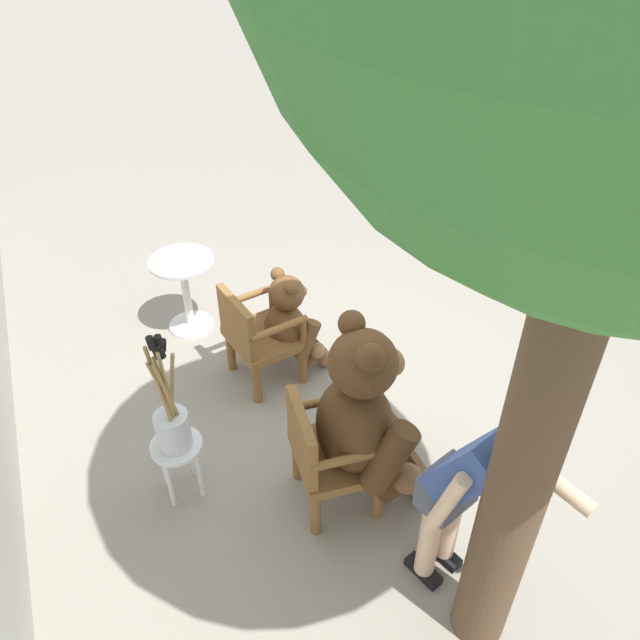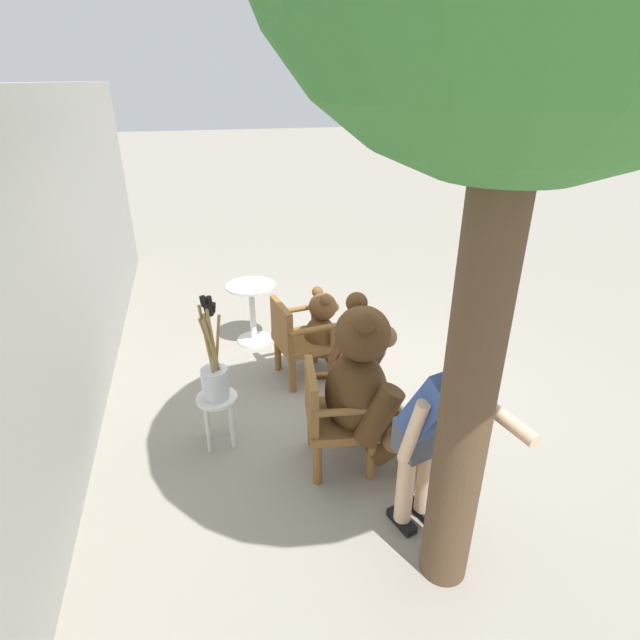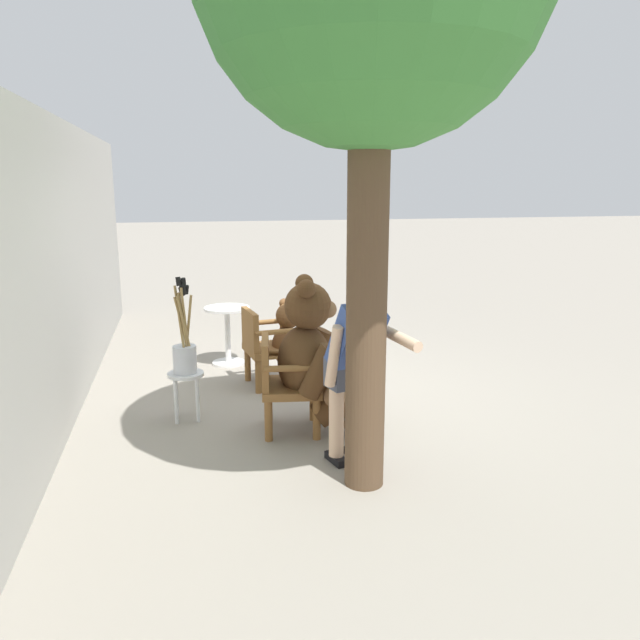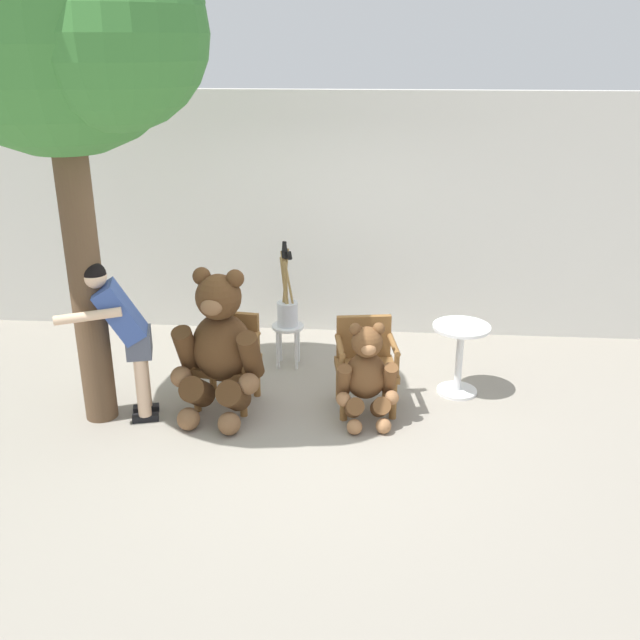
{
  "view_description": "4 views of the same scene",
  "coord_description": "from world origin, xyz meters",
  "views": [
    {
      "loc": [
        -3.04,
        1.55,
        3.55
      ],
      "look_at": [
        0.19,
        0.09,
        0.82
      ],
      "focal_mm": 35.0,
      "sensor_mm": 36.0,
      "label": 1
    },
    {
      "loc": [
        -3.72,
        1.31,
        2.82
      ],
      "look_at": [
        0.04,
        0.35,
        0.94
      ],
      "focal_mm": 28.0,
      "sensor_mm": 36.0,
      "label": 2
    },
    {
      "loc": [
        -5.94,
        1.25,
        2.22
      ],
      "look_at": [
        0.08,
        -0.07,
        0.84
      ],
      "focal_mm": 35.0,
      "sensor_mm": 36.0,
      "label": 3
    },
    {
      "loc": [
        0.72,
        -5.72,
        3.28
      ],
      "look_at": [
        0.24,
        0.3,
        0.92
      ],
      "focal_mm": 40.0,
      "sensor_mm": 36.0,
      "label": 4
    }
  ],
  "objects": [
    {
      "name": "back_wall",
      "position": [
        0.0,
        2.4,
        1.4
      ],
      "size": [
        10.0,
        0.16,
        2.8
      ],
      "primitive_type": "cube",
      "color": "beige",
      "rests_on": "ground"
    },
    {
      "name": "person_visitor",
      "position": [
        -1.5,
        0.01,
        0.91
      ],
      "size": [
        0.75,
        0.62,
        1.52
      ],
      "color": "black",
      "rests_on": "ground"
    },
    {
      "name": "wooden_chair_left",
      "position": [
        -0.66,
        0.42,
        0.46
      ],
      "size": [
        0.63,
        0.59,
        0.86
      ],
      "color": "brown",
      "rests_on": "ground"
    },
    {
      "name": "teddy_bear_large",
      "position": [
        -0.68,
        0.16,
        0.69
      ],
      "size": [
        0.86,
        0.85,
        1.41
      ],
      "color": "#4C3019",
      "rests_on": "ground"
    },
    {
      "name": "teddy_bear_small",
      "position": [
        0.67,
        0.13,
        0.47
      ],
      "size": [
        0.58,
        0.58,
        0.95
      ],
      "color": "brown",
      "rests_on": "ground"
    },
    {
      "name": "round_side_table",
      "position": [
        1.58,
        0.77,
        0.45
      ],
      "size": [
        0.56,
        0.56,
        0.72
      ],
      "color": "white",
      "rests_on": "ground"
    },
    {
      "name": "brush_bucket",
      "position": [
        -0.19,
        1.28,
        0.68
      ],
      "size": [
        0.22,
        0.22,
        0.92
      ],
      "color": "silver",
      "rests_on": "white_stool"
    },
    {
      "name": "ground_plane",
      "position": [
        0.0,
        0.0,
        0.0
      ],
      "size": [
        60.0,
        60.0,
        0.0
      ],
      "primitive_type": "plane",
      "color": "gray"
    },
    {
      "name": "wooden_chair_right",
      "position": [
        0.66,
        0.42,
        0.46
      ],
      "size": [
        0.63,
        0.6,
        0.86
      ],
      "color": "brown",
      "rests_on": "ground"
    },
    {
      "name": "white_stool",
      "position": [
        -0.19,
        1.29,
        0.36
      ],
      "size": [
        0.34,
        0.34,
        0.46
      ],
      "color": "silver",
      "rests_on": "ground"
    }
  ]
}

